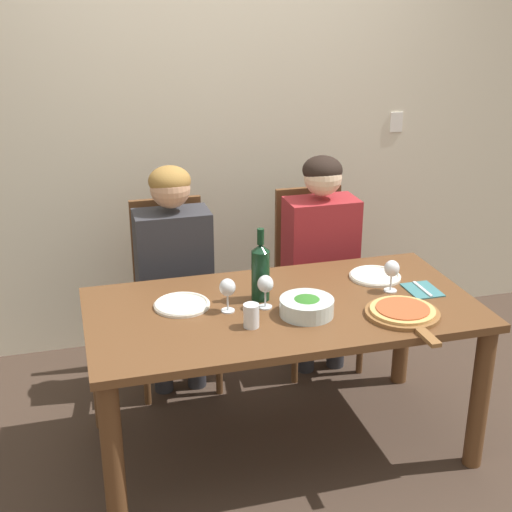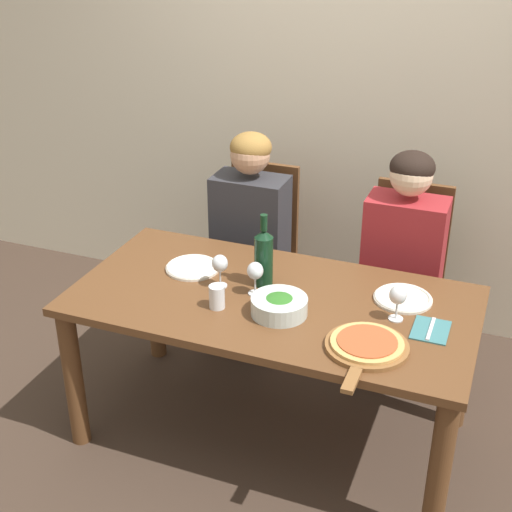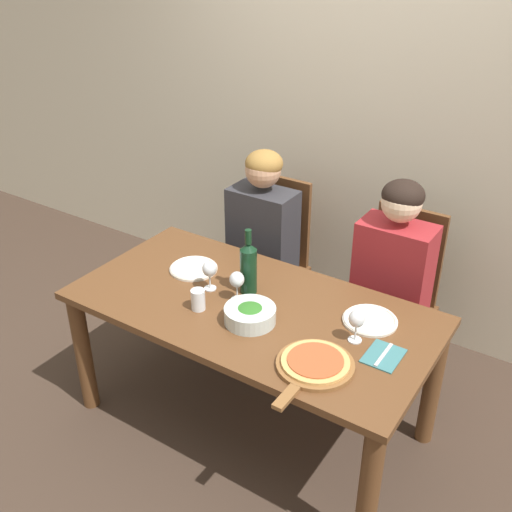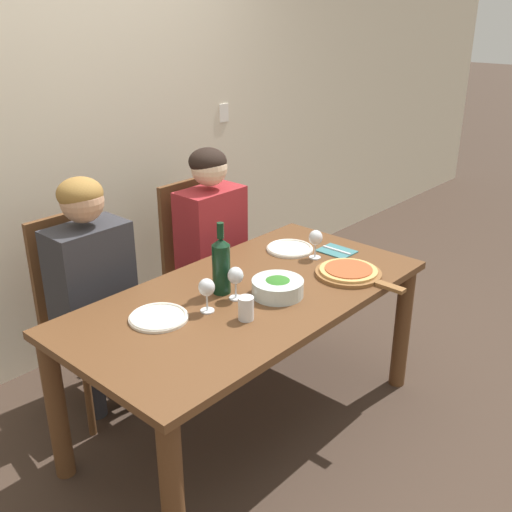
# 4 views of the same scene
# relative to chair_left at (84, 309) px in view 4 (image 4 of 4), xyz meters

# --- Properties ---
(ground_plane) EXTENTS (40.00, 40.00, 0.00)m
(ground_plane) POSITION_rel_chair_left_xyz_m (0.37, -0.78, -0.51)
(ground_plane) COLOR #3D2D23
(back_wall) EXTENTS (10.00, 0.06, 2.70)m
(back_wall) POSITION_rel_chair_left_xyz_m (0.37, 0.47, 0.84)
(back_wall) COLOR beige
(back_wall) RESTS_ON ground
(dining_table) EXTENTS (1.71, 0.87, 0.72)m
(dining_table) POSITION_rel_chair_left_xyz_m (0.37, -0.78, 0.10)
(dining_table) COLOR brown
(dining_table) RESTS_ON ground
(chair_left) EXTENTS (0.42, 0.42, 0.98)m
(chair_left) POSITION_rel_chair_left_xyz_m (0.00, 0.00, 0.00)
(chair_left) COLOR brown
(chair_left) RESTS_ON ground
(chair_right) EXTENTS (0.42, 0.42, 0.98)m
(chair_right) POSITION_rel_chair_left_xyz_m (0.80, 0.00, 0.00)
(chair_right) COLOR brown
(chair_right) RESTS_ON ground
(person_woman) EXTENTS (0.47, 0.51, 1.21)m
(person_woman) POSITION_rel_chair_left_xyz_m (0.00, -0.12, 0.21)
(person_woman) COLOR #28282D
(person_woman) RESTS_ON ground
(person_man) EXTENTS (0.47, 0.51, 1.21)m
(person_man) POSITION_rel_chair_left_xyz_m (0.80, -0.12, 0.21)
(person_man) COLOR #28282D
(person_man) RESTS_ON ground
(wine_bottle) EXTENTS (0.08, 0.08, 0.33)m
(wine_bottle) POSITION_rel_chair_left_xyz_m (0.30, -0.69, 0.35)
(wine_bottle) COLOR black
(wine_bottle) RESTS_ON dining_table
(broccoli_bowl) EXTENTS (0.23, 0.23, 0.08)m
(broccoli_bowl) POSITION_rel_chair_left_xyz_m (0.44, -0.90, 0.25)
(broccoli_bowl) COLOR silver
(broccoli_bowl) RESTS_ON dining_table
(dinner_plate_left) EXTENTS (0.25, 0.25, 0.02)m
(dinner_plate_left) POSITION_rel_chair_left_xyz_m (-0.06, -0.67, 0.22)
(dinner_plate_left) COLOR silver
(dinner_plate_left) RESTS_ON dining_table
(dinner_plate_right) EXTENTS (0.25, 0.25, 0.02)m
(dinner_plate_right) POSITION_rel_chair_left_xyz_m (0.89, -0.60, 0.22)
(dinner_plate_right) COLOR silver
(dinner_plate_right) RESTS_ON dining_table
(pizza_on_board) EXTENTS (0.32, 0.46, 0.04)m
(pizza_on_board) POSITION_rel_chair_left_xyz_m (0.83, -1.02, 0.23)
(pizza_on_board) COLOR brown
(pizza_on_board) RESTS_ON dining_table
(wine_glass_left) EXTENTS (0.07, 0.07, 0.15)m
(wine_glass_left) POSITION_rel_chair_left_xyz_m (0.13, -0.77, 0.32)
(wine_glass_left) COLOR silver
(wine_glass_left) RESTS_ON dining_table
(wine_glass_right) EXTENTS (0.07, 0.07, 0.15)m
(wine_glass_right) POSITION_rel_chair_left_xyz_m (0.89, -0.77, 0.32)
(wine_glass_right) COLOR silver
(wine_glass_right) RESTS_ON dining_table
(wine_glass_centre) EXTENTS (0.07, 0.07, 0.15)m
(wine_glass_centre) POSITION_rel_chair_left_xyz_m (0.29, -0.78, 0.32)
(wine_glass_centre) COLOR silver
(wine_glass_centre) RESTS_ON dining_table
(water_tumbler) EXTENTS (0.07, 0.07, 0.10)m
(water_tumbler) POSITION_rel_chair_left_xyz_m (0.19, -0.94, 0.26)
(water_tumbler) COLOR silver
(water_tumbler) RESTS_ON dining_table
(fork_on_napkin) EXTENTS (0.14, 0.18, 0.01)m
(fork_on_napkin) POSITION_rel_chair_left_xyz_m (1.04, -0.80, 0.22)
(fork_on_napkin) COLOR #387075
(fork_on_napkin) RESTS_ON dining_table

